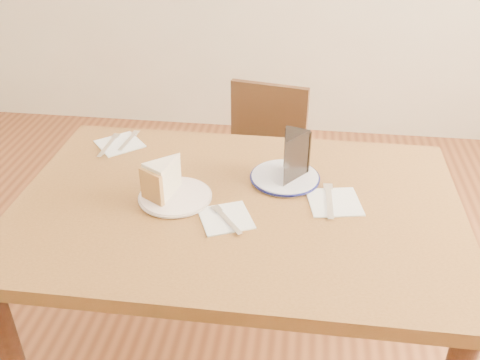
# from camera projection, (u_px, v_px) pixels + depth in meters

# --- Properties ---
(table) EXTENTS (1.20, 0.80, 0.75)m
(table) POSITION_uv_depth(u_px,v_px,m) (237.00, 232.00, 1.49)
(table) COLOR #4F3115
(table) RESTS_ON ground
(chair_far) EXTENTS (0.44, 0.44, 0.77)m
(chair_far) POSITION_uv_depth(u_px,v_px,m) (260.00, 172.00, 2.21)
(chair_far) COLOR black
(chair_far) RESTS_ON ground
(plate_cream) EXTENTS (0.19, 0.19, 0.01)m
(plate_cream) POSITION_uv_depth(u_px,v_px,m) (175.00, 197.00, 1.45)
(plate_cream) COLOR white
(plate_cream) RESTS_ON table
(plate_navy) EXTENTS (0.19, 0.19, 0.01)m
(plate_navy) POSITION_uv_depth(u_px,v_px,m) (285.00, 177.00, 1.54)
(plate_navy) COLOR white
(plate_navy) RESTS_ON table
(carrot_cake) EXTENTS (0.12, 0.13, 0.09)m
(carrot_cake) POSITION_uv_depth(u_px,v_px,m) (167.00, 178.00, 1.44)
(carrot_cake) COLOR #F0E6C6
(carrot_cake) RESTS_ON plate_cream
(chocolate_cake) EXTENTS (0.10, 0.12, 0.12)m
(chocolate_cake) POSITION_uv_depth(u_px,v_px,m) (291.00, 159.00, 1.49)
(chocolate_cake) COLOR black
(chocolate_cake) RESTS_ON plate_navy
(napkin_cream) EXTENTS (0.17, 0.17, 0.00)m
(napkin_cream) POSITION_uv_depth(u_px,v_px,m) (226.00, 218.00, 1.38)
(napkin_cream) COLOR white
(napkin_cream) RESTS_ON table
(napkin_navy) EXTENTS (0.16, 0.16, 0.00)m
(napkin_navy) POSITION_uv_depth(u_px,v_px,m) (334.00, 202.00, 1.44)
(napkin_navy) COLOR white
(napkin_navy) RESTS_ON table
(napkin_spare) EXTENTS (0.18, 0.18, 0.00)m
(napkin_spare) POSITION_uv_depth(u_px,v_px,m) (120.00, 144.00, 1.72)
(napkin_spare) COLOR white
(napkin_spare) RESTS_ON table
(fork_cream) EXTENTS (0.10, 0.12, 0.00)m
(fork_cream) POSITION_uv_depth(u_px,v_px,m) (227.00, 220.00, 1.36)
(fork_cream) COLOR silver
(fork_cream) RESTS_ON napkin_cream
(knife_navy) EXTENTS (0.02, 0.17, 0.00)m
(knife_navy) POSITION_uv_depth(u_px,v_px,m) (329.00, 201.00, 1.43)
(knife_navy) COLOR silver
(knife_navy) RESTS_ON napkin_navy
(fork_spare) EXTENTS (0.03, 0.14, 0.00)m
(fork_spare) POSITION_uv_depth(u_px,v_px,m) (129.00, 141.00, 1.73)
(fork_spare) COLOR silver
(fork_spare) RESTS_ON napkin_spare
(knife_spare) EXTENTS (0.02, 0.16, 0.00)m
(knife_spare) POSITION_uv_depth(u_px,v_px,m) (108.00, 145.00, 1.71)
(knife_spare) COLOR silver
(knife_spare) RESTS_ON napkin_spare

